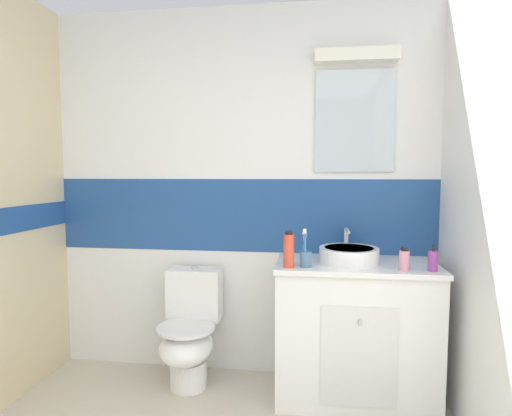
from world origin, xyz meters
The scene contains 8 objects.
wall_back_tiled centered at (0.01, 2.45, 1.26)m, with size 3.20×0.20×2.50m.
vanity_cabinet centered at (0.75, 2.14, 0.43)m, with size 0.96×0.54×0.85m.
sink_basin centered at (0.71, 2.14, 0.90)m, with size 0.36×0.40×0.19m.
toilet centered at (-0.30, 2.15, 0.35)m, with size 0.37×0.50×0.76m.
toothbrush_cup centered at (0.45, 1.98, 0.91)m, with size 0.07×0.07×0.23m.
soap_dispenser centered at (1.15, 1.97, 0.91)m, with size 0.05×0.05×0.15m.
lotion_bottle_short centered at (0.99, 1.96, 0.91)m, with size 0.06×0.06×0.13m.
shampoo_bottle_tall centered at (0.35, 1.96, 0.95)m, with size 0.06×0.06×0.21m.
Camera 1 is at (0.48, -0.40, 1.39)m, focal length 29.16 mm.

